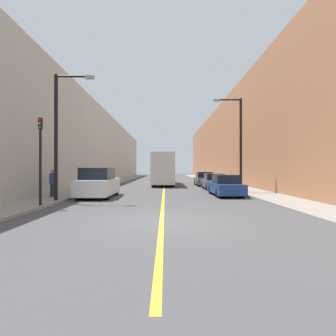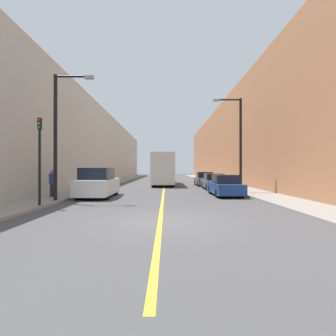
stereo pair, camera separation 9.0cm
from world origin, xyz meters
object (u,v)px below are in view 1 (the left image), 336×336
at_px(bus, 163,169).
at_px(car_right_mid, 214,182).
at_px(street_lamp_left, 59,129).
at_px(pedestrian, 53,183).
at_px(parked_suv_left, 98,184).
at_px(car_right_far, 204,179).
at_px(car_right_near, 225,186).
at_px(street_lamp_right, 238,139).
at_px(traffic_light, 40,158).

distance_m(bus, car_right_mid, 8.62).
xyz_separation_m(street_lamp_left, pedestrian, (-1.17, 1.89, -3.09)).
height_order(car_right_mid, pedestrian, pedestrian).
bearing_deg(parked_suv_left, bus, 73.07).
bearing_deg(car_right_far, car_right_mid, -89.33).
bearing_deg(car_right_far, bus, 160.51).
height_order(car_right_near, car_right_far, car_right_far).
xyz_separation_m(car_right_mid, pedestrian, (-11.46, -7.49, 0.36)).
bearing_deg(street_lamp_right, traffic_light, -147.12).
distance_m(car_right_mid, car_right_far, 5.51).
relative_size(parked_suv_left, pedestrian, 2.76).
bearing_deg(traffic_light, street_lamp_left, 87.49).
bearing_deg(pedestrian, bus, 65.12).
bearing_deg(traffic_light, pedestrian, 105.43).
distance_m(parked_suv_left, street_lamp_right, 10.89).
distance_m(street_lamp_right, pedestrian, 13.51).
xyz_separation_m(car_right_near, street_lamp_right, (1.40, 1.70, 3.53)).
bearing_deg(car_right_mid, car_right_near, -92.18).
distance_m(parked_suv_left, street_lamp_left, 4.49).
bearing_deg(car_right_far, street_lamp_left, -124.49).
height_order(car_right_far, pedestrian, pedestrian).
relative_size(street_lamp_right, traffic_light, 1.71).
bearing_deg(bus, street_lamp_left, -108.79).
bearing_deg(street_lamp_left, bus, 71.21).
bearing_deg(car_right_mid, pedestrian, -146.84).
relative_size(bus, street_lamp_left, 1.58).
bearing_deg(car_right_mid, bus, 123.20).
height_order(parked_suv_left, car_right_mid, parked_suv_left).
relative_size(street_lamp_left, street_lamp_right, 0.98).
height_order(bus, street_lamp_right, street_lamp_right).
height_order(bus, parked_suv_left, bus).
xyz_separation_m(bus, traffic_light, (-5.71, -18.53, 0.52)).
distance_m(car_right_far, traffic_light, 19.87).
distance_m(car_right_far, street_lamp_left, 18.38).
relative_size(street_lamp_left, traffic_light, 1.67).
bearing_deg(car_right_far, parked_suv_left, -126.01).
distance_m(bus, traffic_light, 19.40).
distance_m(traffic_light, pedestrian, 4.28).
bearing_deg(parked_suv_left, car_right_near, 6.39).
bearing_deg(street_lamp_left, pedestrian, 121.66).
height_order(parked_suv_left, street_lamp_left, street_lamp_left).
height_order(parked_suv_left, traffic_light, traffic_light).
distance_m(bus, pedestrian, 16.15).
bearing_deg(traffic_light, car_right_mid, 47.65).
bearing_deg(street_lamp_right, street_lamp_left, -154.55).
distance_m(car_right_far, pedestrian, 17.29).
bearing_deg(parked_suv_left, pedestrian, -160.78).
distance_m(car_right_mid, pedestrian, 13.69).
xyz_separation_m(car_right_far, street_lamp_left, (-10.23, -14.89, 3.41)).
distance_m(street_lamp_right, traffic_light, 13.88).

